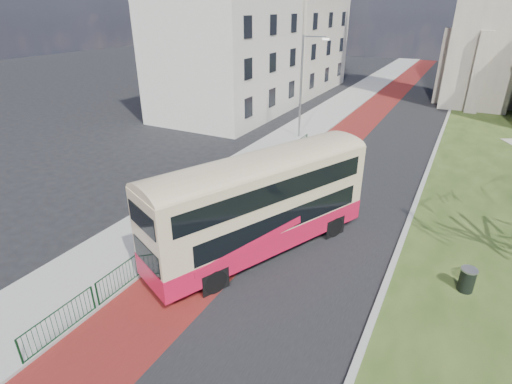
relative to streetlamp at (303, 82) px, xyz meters
The scene contains 12 objects.
ground 19.08m from the streetlamp, 76.42° to the right, with size 160.00×160.00×0.00m, color black.
road_carriageway 7.70m from the streetlamp, 18.88° to the left, with size 9.00×120.00×0.01m, color black.
bus_lane 5.91m from the streetlamp, 32.43° to the left, with size 3.40×120.00×0.01m, color #591414.
pavement_west 5.00m from the streetlamp, 108.07° to the left, with size 4.00×120.00×0.12m, color gray.
kerb_west 5.13m from the streetlamp, 56.03° to the left, with size 0.25×120.00×0.13m, color #999993.
kerb_east 12.07m from the streetlamp, 20.95° to the left, with size 0.25×80.00×0.13m, color #999993.
pedestrian_railing 14.64m from the streetlamp, 84.30° to the right, with size 0.07×24.00×1.12m.
street_block_near 10.62m from the streetlamp, 157.49° to the left, with size 10.30×14.30×13.00m.
street_block_far 22.24m from the streetlamp, 115.76° to the left, with size 10.30×16.30×11.50m.
streetlamp is the anchor object (origin of this frame).
bus 17.70m from the streetlamp, 73.72° to the right, with size 6.55×10.65×4.42m.
litter_bin 20.90m from the streetlamp, 49.81° to the right, with size 0.79×0.79×0.99m.
Camera 1 is at (7.53, -12.50, 10.09)m, focal length 28.00 mm.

